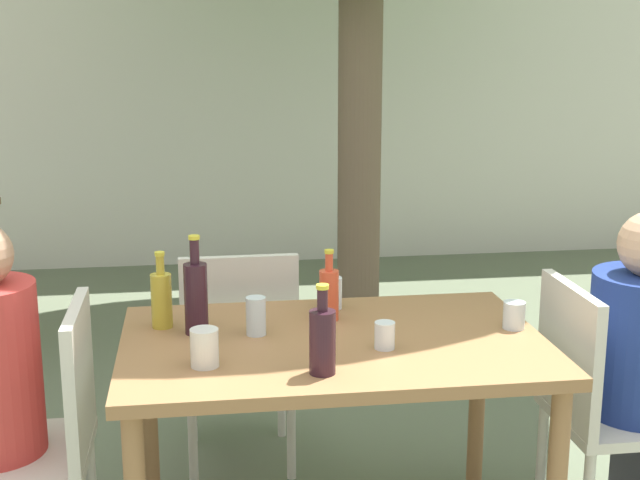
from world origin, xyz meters
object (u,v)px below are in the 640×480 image
Objects in this scene: wine_bottle_2 at (322,339)px; drinking_glass_4 at (385,335)px; patio_chair_0 at (45,431)px; drinking_glass_2 at (256,316)px; drinking_glass_1 at (331,293)px; drinking_glass_3 at (514,315)px; dining_table_front at (333,366)px; patio_chair_2 at (239,347)px; patio_chair_1 at (597,398)px; drinking_glass_0 at (205,348)px; wine_bottle_3 at (196,296)px; oil_cruet_1 at (161,298)px; soda_bottle_0 at (329,293)px.

wine_bottle_2 is 0.28m from drinking_glass_4.
patio_chair_0 reaches higher than drinking_glass_2.
drinking_glass_1 is 1.25× the size of drinking_glass_3.
dining_table_front is 1.46× the size of patio_chair_2.
patio_chair_0 is 1.00× the size of patio_chair_1.
drinking_glass_1 is at bearing 47.77° from drinking_glass_0.
wine_bottle_3 is 2.86× the size of drinking_glass_0.
dining_table_front is 11.85× the size of drinking_glass_0.
patio_chair_1 is at bearing 7.98° from drinking_glass_4.
drinking_glass_0 is at bearing 80.62° from patio_chair_2.
wine_bottle_3 is (0.11, -0.08, 0.03)m from oil_cruet_1.
patio_chair_1 and patio_chair_2 have the same top height.
soda_bottle_0 is at bearing 112.70° from drinking_glass_4.
patio_chair_2 is 8.19× the size of drinking_glass_1.
dining_table_front is 4.13× the size of wine_bottle_3.
wine_bottle_3 reaches higher than dining_table_front.
patio_chair_1 is 2.83× the size of wine_bottle_3.
patio_chair_2 is at bearing 59.98° from oil_cruet_1.
drinking_glass_3 is at bearing -5.46° from wine_bottle_3.
patio_chair_1 reaches higher than drinking_glass_0.
patio_chair_0 is at bearing 46.35° from patio_chair_2.
patio_chair_2 is at bearing 143.32° from drinking_glass_3.
drinking_glass_0 is at bearing -138.56° from soda_bottle_0.
patio_chair_2 is at bearing 60.36° from patio_chair_1.
dining_table_front is 1.46× the size of patio_chair_0.
patio_chair_0 is 7.36× the size of drinking_glass_2.
drinking_glass_4 is (0.10, -0.42, -0.01)m from drinking_glass_1.
patio_chair_2 is 0.65m from soda_bottle_0.
drinking_glass_1 is (-0.85, 0.32, 0.31)m from patio_chair_1.
soda_bottle_0 is (0.02, 0.19, 0.19)m from dining_table_front.
patio_chair_1 is 7.36× the size of drinking_glass_2.
drinking_glass_2 is (-0.25, -0.12, -0.03)m from soda_bottle_0.
drinking_glass_4 is at bearing -23.95° from oil_cruet_1.
soda_bottle_0 is 2.17× the size of drinking_glass_1.
oil_cruet_1 is at bearing 145.11° from wine_bottle_3.
patio_chair_0 is (-0.90, 0.00, -0.16)m from dining_table_front.
oil_cruet_1 is 0.14m from wine_bottle_3.
drinking_glass_3 is (1.13, -0.18, -0.05)m from oil_cruet_1.
wine_bottle_3 is (-0.35, 0.40, 0.02)m from wine_bottle_2.
patio_chair_0 reaches higher than drinking_glass_1.
soda_bottle_0 is (-0.88, 0.19, 0.35)m from patio_chair_1.
wine_bottle_2 reaches higher than patio_chair_2.
patio_chair_1 is (1.79, 0.00, 0.00)m from patio_chair_0.
drinking_glass_1 is at bearing 40.45° from drinking_glass_2.
drinking_glass_2 is at bearing 86.13° from patio_chair_1.
soda_bottle_0 is 0.13m from drinking_glass_1.
drinking_glass_3 is (0.86, -0.64, 0.30)m from patio_chair_2.
drinking_glass_2 is at bearing 176.05° from drinking_glass_3.
wine_bottle_3 is at bearing 93.94° from drinking_glass_0.
drinking_glass_3 is at bearing -3.95° from drinking_glass_2.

